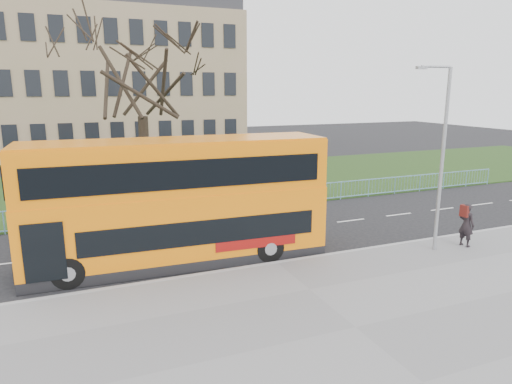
# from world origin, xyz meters

# --- Properties ---
(ground) EXTENTS (120.00, 120.00, 0.00)m
(ground) POSITION_xyz_m (0.00, 0.00, 0.00)
(ground) COLOR black
(ground) RESTS_ON ground
(pavement) EXTENTS (80.00, 10.50, 0.12)m
(pavement) POSITION_xyz_m (0.00, -6.75, 0.06)
(pavement) COLOR slate
(pavement) RESTS_ON ground
(kerb) EXTENTS (80.00, 0.20, 0.14)m
(kerb) POSITION_xyz_m (0.00, -1.55, 0.07)
(kerb) COLOR gray
(kerb) RESTS_ON ground
(grass_verge) EXTENTS (80.00, 15.40, 0.08)m
(grass_verge) POSITION_xyz_m (0.00, 14.30, 0.04)
(grass_verge) COLOR #213C16
(grass_verge) RESTS_ON ground
(guard_railing) EXTENTS (40.00, 0.12, 1.10)m
(guard_railing) POSITION_xyz_m (0.00, 6.60, 0.55)
(guard_railing) COLOR #77B5D5
(guard_railing) RESTS_ON ground
(bare_tree) EXTENTS (8.27, 8.27, 11.81)m
(bare_tree) POSITION_xyz_m (-3.00, 10.00, 5.99)
(bare_tree) COLOR black
(bare_tree) RESTS_ON grass_verge
(civic_building) EXTENTS (30.00, 15.00, 14.00)m
(civic_building) POSITION_xyz_m (-5.00, 35.00, 7.00)
(civic_building) COLOR #8E7D5A
(civic_building) RESTS_ON ground
(yellow_bus) EXTENTS (11.23, 3.13, 4.66)m
(yellow_bus) POSITION_xyz_m (-3.28, 0.23, 2.50)
(yellow_bus) COLOR orange
(yellow_bus) RESTS_ON ground
(pedestrian) EXTENTS (0.55, 0.73, 1.83)m
(pedestrian) POSITION_xyz_m (8.06, -2.81, 1.03)
(pedestrian) COLOR black
(pedestrian) RESTS_ON pavement
(street_lamp) EXTENTS (1.54, 0.31, 7.26)m
(street_lamp) POSITION_xyz_m (6.48, -2.67, 4.10)
(street_lamp) COLOR #95989D
(street_lamp) RESTS_ON pavement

